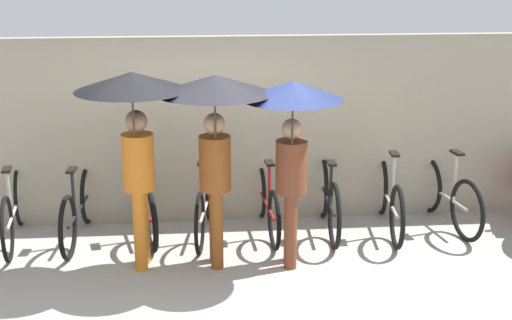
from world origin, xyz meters
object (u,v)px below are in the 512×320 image
parked_bicycle_5 (267,202)px  parked_bicycle_7 (389,199)px  parked_bicycle_3 (143,204)px  pedestrian_trailing (292,123)px  parked_bicycle_6 (328,199)px  parked_bicycle_1 (14,209)px  parked_bicycle_4 (205,205)px  parked_bicycle_8 (446,195)px  parked_bicycle_2 (79,208)px  pedestrian_center (215,113)px  pedestrian_leading (134,113)px

parked_bicycle_5 → parked_bicycle_7: 1.42m
parked_bicycle_3 → pedestrian_trailing: size_ratio=0.86×
parked_bicycle_5 → parked_bicycle_6: (0.71, -0.04, 0.03)m
parked_bicycle_3 → parked_bicycle_6: 2.13m
parked_bicycle_7 → parked_bicycle_5: bearing=93.1°
parked_bicycle_1 → parked_bicycle_3: bearing=-92.5°
parked_bicycle_4 → pedestrian_trailing: size_ratio=0.86×
parked_bicycle_8 → parked_bicycle_4: bearing=82.5°
parked_bicycle_4 → parked_bicycle_5: parked_bicycle_5 is taller
parked_bicycle_5 → parked_bicycle_6: size_ratio=0.98×
parked_bicycle_2 → pedestrian_trailing: pedestrian_trailing is taller
parked_bicycle_4 → parked_bicycle_6: 1.42m
parked_bicycle_8 → pedestrian_center: size_ratio=0.83×
parked_bicycle_7 → parked_bicycle_3: bearing=93.2°
pedestrian_trailing → parked_bicycle_4: bearing=-42.4°
parked_bicycle_3 → parked_bicycle_7: 2.84m
parked_bicycle_3 → parked_bicycle_4: 0.72m
parked_bicycle_7 → parked_bicycle_1: bearing=95.2°
parked_bicycle_7 → pedestrian_center: 2.55m
parked_bicycle_6 → parked_bicycle_3: bearing=90.2°
parked_bicycle_4 → pedestrian_center: pedestrian_center is taller
parked_bicycle_5 → parked_bicycle_8: (2.13, 0.02, 0.02)m
parked_bicycle_2 → parked_bicycle_5: (2.13, 0.05, -0.01)m
parked_bicycle_4 → parked_bicycle_5: size_ratio=1.01×
parked_bicycle_6 → parked_bicycle_2: bearing=92.7°
parked_bicycle_4 → pedestrian_center: bearing=-165.9°
pedestrian_center → pedestrian_trailing: 0.76m
pedestrian_trailing → parked_bicycle_2: bearing=-16.9°
parked_bicycle_1 → pedestrian_center: bearing=-118.4°
pedestrian_leading → parked_bicycle_4: bearing=-121.6°
parked_bicycle_4 → parked_bicycle_6: parked_bicycle_4 is taller
parked_bicycle_1 → pedestrian_trailing: size_ratio=0.90×
parked_bicycle_5 → pedestrian_leading: 2.11m
parked_bicycle_8 → pedestrian_trailing: size_ratio=0.85×
parked_bicycle_4 → parked_bicycle_1: bearing=97.5°
parked_bicycle_1 → pedestrian_trailing: (2.98, -0.96, 1.16)m
parked_bicycle_1 → pedestrian_center: size_ratio=0.87×
parked_bicycle_6 → parked_bicycle_5: bearing=89.2°
parked_bicycle_3 → pedestrian_trailing: pedestrian_trailing is taller
parked_bicycle_2 → pedestrian_trailing: 2.73m
parked_bicycle_4 → pedestrian_trailing: 1.74m
parked_bicycle_2 → pedestrian_center: bearing=-117.3°
parked_bicycle_1 → parked_bicycle_6: size_ratio=1.03×
pedestrian_leading → parked_bicycle_8: bearing=-159.1°
parked_bicycle_4 → pedestrian_center: size_ratio=0.83×
parked_bicycle_5 → parked_bicycle_8: 2.13m
parked_bicycle_2 → parked_bicycle_4: 1.42m
parked_bicycle_1 → parked_bicycle_7: 4.26m
parked_bicycle_2 → parked_bicycle_6: (2.84, 0.01, 0.02)m
parked_bicycle_1 → parked_bicycle_3: (1.42, 0.09, -0.01)m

